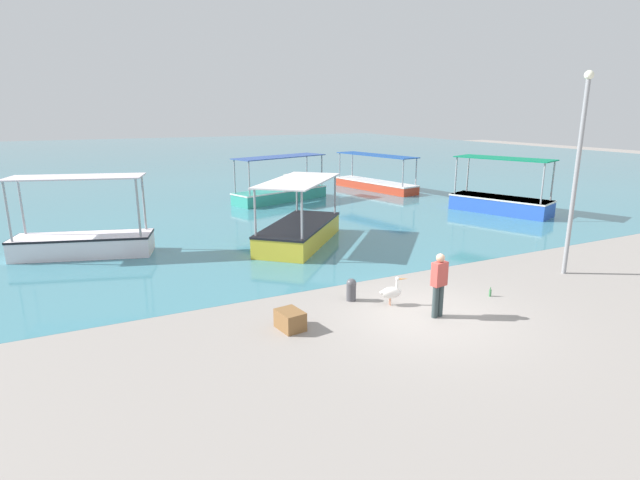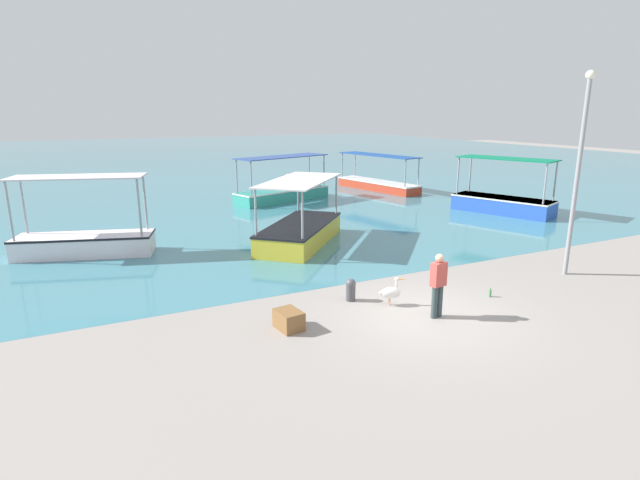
{
  "view_description": "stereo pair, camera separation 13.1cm",
  "coord_description": "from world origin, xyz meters",
  "px_view_note": "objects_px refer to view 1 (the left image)",
  "views": [
    {
      "loc": [
        -7.85,
        -9.57,
        5.15
      ],
      "look_at": [
        -1.16,
        3.88,
        1.25
      ],
      "focal_mm": 28.0,
      "sensor_mm": 36.0,
      "label": 1
    },
    {
      "loc": [
        -7.74,
        -9.63,
        5.15
      ],
      "look_at": [
        -1.16,
        3.88,
        1.25
      ],
      "focal_mm": 28.0,
      "sensor_mm": 36.0,
      "label": 2
    }
  ],
  "objects_px": {
    "lamp_post": "(577,165)",
    "fishing_boat_center": "(283,191)",
    "fishing_boat_outer": "(500,202)",
    "fishing_boat_near_right": "(299,230)",
    "mooring_bollard": "(351,289)",
    "cargo_crate": "(290,320)",
    "fisherman_standing": "(439,283)",
    "glass_bottle": "(490,293)",
    "fishing_boat_near_left": "(375,183)",
    "pelican": "(391,292)",
    "fishing_boat_far_right": "(83,241)"
  },
  "relations": [
    {
      "from": "fishing_boat_center",
      "to": "fisherman_standing",
      "type": "xyz_separation_m",
      "value": [
        -2.98,
        -17.69,
        0.31
      ]
    },
    {
      "from": "fishing_boat_far_right",
      "to": "glass_bottle",
      "type": "height_order",
      "value": "fishing_boat_far_right"
    },
    {
      "from": "fishing_boat_near_left",
      "to": "glass_bottle",
      "type": "xyz_separation_m",
      "value": [
        -7.78,
        -18.25,
        -0.37
      ]
    },
    {
      "from": "fishing_boat_center",
      "to": "glass_bottle",
      "type": "bearing_deg",
      "value": -92.25
    },
    {
      "from": "fishing_boat_center",
      "to": "mooring_bollard",
      "type": "bearing_deg",
      "value": -105.62
    },
    {
      "from": "fishing_boat_near_left",
      "to": "fishing_boat_center",
      "type": "bearing_deg",
      "value": -171.71
    },
    {
      "from": "fisherman_standing",
      "to": "fishing_boat_far_right",
      "type": "bearing_deg",
      "value": 127.91
    },
    {
      "from": "fishing_boat_near_left",
      "to": "fishing_boat_outer",
      "type": "bearing_deg",
      "value": -80.19
    },
    {
      "from": "fishing_boat_near_right",
      "to": "mooring_bollard",
      "type": "xyz_separation_m",
      "value": [
        -1.22,
        -6.26,
        -0.23
      ]
    },
    {
      "from": "mooring_bollard",
      "to": "fishing_boat_near_right",
      "type": "bearing_deg",
      "value": 78.95
    },
    {
      "from": "mooring_bollard",
      "to": "cargo_crate",
      "type": "distance_m",
      "value": 2.48
    },
    {
      "from": "lamp_post",
      "to": "glass_bottle",
      "type": "distance_m",
      "value": 5.07
    },
    {
      "from": "fishing_boat_near_right",
      "to": "lamp_post",
      "type": "height_order",
      "value": "lamp_post"
    },
    {
      "from": "fishing_boat_center",
      "to": "glass_bottle",
      "type": "distance_m",
      "value": 17.24
    },
    {
      "from": "glass_bottle",
      "to": "fishing_boat_outer",
      "type": "bearing_deg",
      "value": 43.17
    },
    {
      "from": "lamp_post",
      "to": "fisherman_standing",
      "type": "relative_size",
      "value": 3.74
    },
    {
      "from": "mooring_bollard",
      "to": "glass_bottle",
      "type": "distance_m",
      "value": 4.02
    },
    {
      "from": "fishing_boat_outer",
      "to": "mooring_bollard",
      "type": "relative_size",
      "value": 8.29
    },
    {
      "from": "lamp_post",
      "to": "mooring_bollard",
      "type": "bearing_deg",
      "value": 172.23
    },
    {
      "from": "mooring_bollard",
      "to": "glass_bottle",
      "type": "bearing_deg",
      "value": -22.03
    },
    {
      "from": "fishing_boat_far_right",
      "to": "fishing_boat_outer",
      "type": "bearing_deg",
      "value": -2.61
    },
    {
      "from": "glass_bottle",
      "to": "fishing_boat_near_right",
      "type": "bearing_deg",
      "value": 107.81
    },
    {
      "from": "pelican",
      "to": "glass_bottle",
      "type": "distance_m",
      "value": 3.01
    },
    {
      "from": "fishing_boat_outer",
      "to": "lamp_post",
      "type": "height_order",
      "value": "lamp_post"
    },
    {
      "from": "fishing_boat_center",
      "to": "fishing_boat_near_right",
      "type": "distance_m",
      "value": 9.97
    },
    {
      "from": "fisherman_standing",
      "to": "glass_bottle",
      "type": "xyz_separation_m",
      "value": [
        2.3,
        0.47,
        -0.8
      ]
    },
    {
      "from": "pelican",
      "to": "glass_bottle",
      "type": "relative_size",
      "value": 2.96
    },
    {
      "from": "mooring_bollard",
      "to": "cargo_crate",
      "type": "bearing_deg",
      "value": -156.67
    },
    {
      "from": "fishing_boat_near_right",
      "to": "fisherman_standing",
      "type": "xyz_separation_m",
      "value": [
        0.19,
        -8.24,
        0.34
      ]
    },
    {
      "from": "fishing_boat_near_left",
      "to": "lamp_post",
      "type": "xyz_separation_m",
      "value": [
        -4.07,
        -17.76,
        3.04
      ]
    },
    {
      "from": "fishing_boat_outer",
      "to": "fishing_boat_near_right",
      "type": "bearing_deg",
      "value": -174.92
    },
    {
      "from": "fishing_boat_near_left",
      "to": "glass_bottle",
      "type": "height_order",
      "value": "fishing_boat_near_left"
    },
    {
      "from": "fishing_boat_near_left",
      "to": "fishing_boat_near_right",
      "type": "xyz_separation_m",
      "value": [
        -10.27,
        -10.49,
        0.08
      ]
    },
    {
      "from": "fishing_boat_near_right",
      "to": "glass_bottle",
      "type": "distance_m",
      "value": 8.17
    },
    {
      "from": "fishing_boat_center",
      "to": "fishing_boat_near_right",
      "type": "height_order",
      "value": "fishing_boat_center"
    },
    {
      "from": "fishing_boat_center",
      "to": "cargo_crate",
      "type": "distance_m",
      "value": 17.98
    },
    {
      "from": "fishing_boat_far_right",
      "to": "fishing_boat_near_left",
      "type": "bearing_deg",
      "value": 25.34
    },
    {
      "from": "fishing_boat_far_right",
      "to": "cargo_crate",
      "type": "height_order",
      "value": "fishing_boat_far_right"
    },
    {
      "from": "lamp_post",
      "to": "fishing_boat_center",
      "type": "bearing_deg",
      "value": 100.29
    },
    {
      "from": "pelican",
      "to": "fishing_boat_far_right",
      "type": "bearing_deg",
      "value": 129.14
    },
    {
      "from": "fishing_boat_far_right",
      "to": "pelican",
      "type": "distance_m",
      "value": 11.61
    },
    {
      "from": "fishing_boat_far_right",
      "to": "lamp_post",
      "type": "xyz_separation_m",
      "value": [
        13.96,
        -9.23,
        2.95
      ]
    },
    {
      "from": "fishing_boat_outer",
      "to": "fishing_boat_near_right",
      "type": "relative_size",
      "value": 1.02
    },
    {
      "from": "fishing_boat_outer",
      "to": "fisherman_standing",
      "type": "height_order",
      "value": "fishing_boat_outer"
    },
    {
      "from": "fishing_boat_center",
      "to": "fishing_boat_outer",
      "type": "bearing_deg",
      "value": -43.87
    },
    {
      "from": "fishing_boat_near_left",
      "to": "fisherman_standing",
      "type": "bearing_deg",
      "value": -118.3
    },
    {
      "from": "fishing_boat_center",
      "to": "lamp_post",
      "type": "xyz_separation_m",
      "value": [
        3.04,
        -16.73,
        2.93
      ]
    },
    {
      "from": "fishing_boat_far_right",
      "to": "fishing_boat_near_right",
      "type": "distance_m",
      "value": 7.99
    },
    {
      "from": "fishing_boat_center",
      "to": "fisherman_standing",
      "type": "height_order",
      "value": "fishing_boat_center"
    },
    {
      "from": "fishing_boat_near_right",
      "to": "glass_bottle",
      "type": "bearing_deg",
      "value": -72.19
    }
  ]
}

